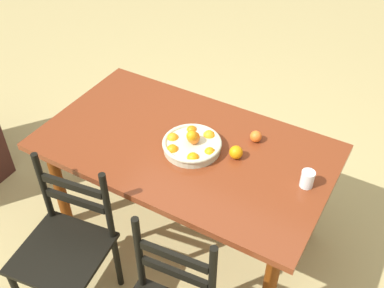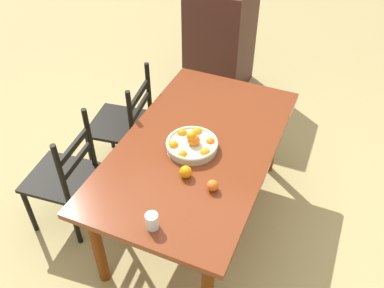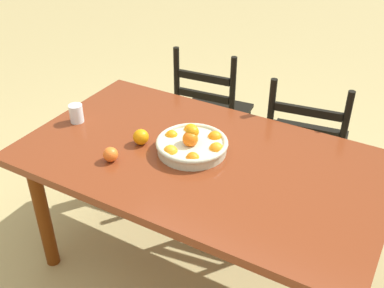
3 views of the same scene
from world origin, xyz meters
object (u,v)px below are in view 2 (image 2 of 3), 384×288
object	(u,v)px
dining_table	(197,154)
chair_by_cabinet	(65,178)
fruit_bowl	(192,144)
cabinet	(221,39)
drinking_glass	(152,221)
orange_loose_1	(186,172)
chair_near_window	(124,125)
orange_loose_0	(213,186)

from	to	relation	value
dining_table	chair_by_cabinet	distance (m)	0.94
dining_table	chair_by_cabinet	world-z (taller)	chair_by_cabinet
chair_by_cabinet	fruit_bowl	xyz separation A→B (m)	(0.32, -0.82, 0.33)
cabinet	drinking_glass	world-z (taller)	cabinet
drinking_glass	orange_loose_1	bearing A→B (deg)	-1.57
dining_table	cabinet	xyz separation A→B (m)	(1.74, 0.47, -0.08)
chair_near_window	drinking_glass	distance (m)	1.30
cabinet	fruit_bowl	size ratio (longest dim) A/B	3.35
chair_near_window	orange_loose_1	world-z (taller)	chair_near_window
chair_by_cabinet	orange_loose_0	world-z (taller)	chair_by_cabinet
cabinet	orange_loose_0	bearing A→B (deg)	-162.35
chair_near_window	orange_loose_0	world-z (taller)	chair_near_window
dining_table	chair_near_window	xyz separation A→B (m)	(0.29, 0.74, -0.20)
dining_table	fruit_bowl	xyz separation A→B (m)	(-0.05, 0.02, 0.12)
orange_loose_0	drinking_glass	size ratio (longest dim) A/B	0.72
chair_near_window	orange_loose_1	size ratio (longest dim) A/B	12.12
cabinet	orange_loose_1	xyz separation A→B (m)	(-2.03, -0.52, 0.21)
chair_by_cabinet	dining_table	bearing A→B (deg)	108.45
cabinet	orange_loose_1	bearing A→B (deg)	-166.78
chair_by_cabinet	orange_loose_0	xyz separation A→B (m)	(0.04, -1.07, 0.33)
chair_by_cabinet	orange_loose_0	distance (m)	1.12
chair_near_window	cabinet	world-z (taller)	cabinet
orange_loose_1	chair_by_cabinet	bearing A→B (deg)	95.02
chair_near_window	drinking_glass	bearing A→B (deg)	29.88
drinking_glass	orange_loose_0	bearing A→B (deg)	-27.67
chair_near_window	cabinet	xyz separation A→B (m)	(1.45, -0.28, 0.12)
cabinet	fruit_bowl	world-z (taller)	cabinet
fruit_bowl	dining_table	bearing A→B (deg)	-16.55
orange_loose_0	dining_table	bearing A→B (deg)	34.72
orange_loose_0	orange_loose_1	world-z (taller)	orange_loose_1
dining_table	orange_loose_1	world-z (taller)	orange_loose_1
dining_table	chair_near_window	distance (m)	0.82
orange_loose_0	orange_loose_1	distance (m)	0.19
chair_near_window	drinking_glass	xyz separation A→B (m)	(-0.99, -0.78, 0.33)
dining_table	drinking_glass	xyz separation A→B (m)	(-0.70, -0.04, 0.13)
dining_table	chair_near_window	size ratio (longest dim) A/B	1.83
cabinet	fruit_bowl	bearing A→B (deg)	-166.84
chair_by_cabinet	cabinet	distance (m)	2.14
dining_table	orange_loose_1	bearing A→B (deg)	-170.94
chair_by_cabinet	orange_loose_0	size ratio (longest dim) A/B	13.64
fruit_bowl	drinking_glass	bearing A→B (deg)	-175.41
chair_by_cabinet	fruit_bowl	distance (m)	0.94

